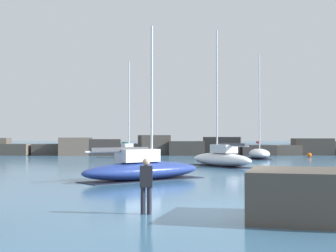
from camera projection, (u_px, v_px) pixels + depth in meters
The scene contains 10 objects.
ground_plane at pixel (218, 211), 13.77m from camera, with size 600.00×600.00×0.00m, color #3D6B8E.
open_sea_beyond at pixel (168, 146), 118.52m from camera, with size 400.00×116.00×0.01m.
breakwater_jetty at pixel (192, 147), 58.45m from camera, with size 70.31×6.93×2.55m.
foreground_rocks at pixel (198, 204), 11.30m from camera, with size 19.52×5.81×1.35m.
sailboat_moored_0 at pixel (221, 158), 35.38m from camera, with size 5.04×6.87×10.47m.
sailboat_moored_3 at pixel (259, 153), 48.51m from camera, with size 3.03×7.55×10.77m.
sailboat_moored_6 at pixel (143, 169), 23.94m from camera, with size 6.77×5.82×8.04m.
sailboat_moored_7 at pixel (128, 152), 50.03m from camera, with size 3.42×5.81×10.28m.
mooring_buoy_orange_near at pixel (309, 155), 51.38m from camera, with size 0.50×0.50×0.70m.
person_on_rocks at pixel (146, 183), 13.30m from camera, with size 0.36×0.22×1.58m.
Camera 1 is at (-1.69, -13.80, 2.18)m, focal length 50.00 mm.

